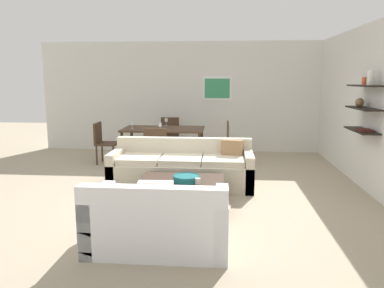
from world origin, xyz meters
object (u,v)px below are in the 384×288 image
(sofa_beige, at_px, (183,169))
(wine_glass_foot, at_px, (160,125))
(dining_chair_head, at_px, (169,133))
(wine_glass_left_near, at_px, (132,123))
(decorative_bowl, at_px, (186,178))
(dining_chair_foot, at_px, (156,147))
(wine_glass_head, at_px, (166,120))
(dining_chair_right_near, at_px, (222,142))
(loveseat_white, at_px, (159,221))
(dining_chair_right_far, at_px, (222,139))
(coffee_table, at_px, (181,195))
(dining_chair_left_near, at_px, (103,140))
(dining_table, at_px, (163,131))
(candle_jar, at_px, (198,181))

(sofa_beige, bearing_deg, wine_glass_foot, 113.93)
(dining_chair_head, height_order, wine_glass_left_near, wine_glass_left_near)
(decorative_bowl, xyz_separation_m, dining_chair_head, (-0.79, 3.75, 0.08))
(dining_chair_foot, relative_size, wine_glass_foot, 5.39)
(wine_glass_head, relative_size, wine_glass_foot, 1.05)
(dining_chair_right_near, height_order, dining_chair_foot, same)
(loveseat_white, relative_size, dining_chair_head, 1.69)
(wine_glass_foot, bearing_deg, wine_glass_left_near, 155.57)
(sofa_beige, xyz_separation_m, dining_chair_right_far, (0.66, 2.01, 0.21))
(loveseat_white, distance_m, coffee_table, 1.28)
(dining_chair_head, bearing_deg, wine_glass_left_near, -123.22)
(loveseat_white, bearing_deg, dining_chair_left_near, 115.50)
(coffee_table, relative_size, decorative_bowl, 3.13)
(dining_chair_left_near, relative_size, wine_glass_foot, 5.39)
(wine_glass_left_near, bearing_deg, dining_chair_right_far, 9.73)
(sofa_beige, relative_size, dining_chair_right_far, 2.70)
(wine_glass_foot, bearing_deg, dining_table, 90.00)
(decorative_bowl, distance_m, wine_glass_left_near, 3.14)
(loveseat_white, distance_m, dining_chair_left_near, 4.41)
(loveseat_white, height_order, dining_chair_foot, dining_chair_foot)
(coffee_table, xyz_separation_m, wine_glass_foot, (-0.72, 2.50, 0.68))
(wine_glass_head, bearing_deg, sofa_beige, -74.50)
(dining_chair_right_far, bearing_deg, decorative_bowl, -98.98)
(sofa_beige, distance_m, wine_glass_left_near, 2.18)
(dining_chair_right_far, relative_size, dining_chair_foot, 1.00)
(dining_chair_left_near, bearing_deg, dining_chair_right_near, 0.00)
(sofa_beige, xyz_separation_m, dining_chair_head, (-0.61, 2.68, 0.21))
(sofa_beige, bearing_deg, dining_chair_foot, 123.82)
(wine_glass_foot, bearing_deg, dining_chair_right_far, 26.21)
(sofa_beige, relative_size, dining_chair_right_near, 2.70)
(coffee_table, relative_size, dining_chair_foot, 1.36)
(loveseat_white, bearing_deg, coffee_table, 85.65)
(dining_chair_left_near, bearing_deg, candle_jar, -51.33)
(dining_table, relative_size, dining_chair_head, 1.98)
(dining_chair_head, bearing_deg, sofa_beige, -77.10)
(dining_chair_left_near, bearing_deg, wine_glass_left_near, 8.78)
(candle_jar, relative_size, dining_chair_foot, 0.09)
(dining_table, relative_size, dining_chair_right_near, 1.98)
(wine_glass_foot, bearing_deg, dining_chair_left_near, 171.05)
(decorative_bowl, height_order, wine_glass_head, wine_glass_head)
(dining_chair_foot, bearing_deg, dining_table, 90.00)
(candle_jar, bearing_deg, dining_chair_left_near, 128.67)
(dining_table, xyz_separation_m, dining_chair_right_far, (1.28, 0.21, -0.18))
(dining_table, relative_size, dining_chair_foot, 1.98)
(sofa_beige, relative_size, dining_chair_foot, 2.70)
(loveseat_white, relative_size, dining_chair_left_near, 1.69)
(loveseat_white, xyz_separation_m, wine_glass_left_near, (-1.27, 4.07, 0.57))
(decorative_bowl, distance_m, dining_chair_head, 3.84)
(dining_chair_right_far, bearing_deg, sofa_beige, -108.26)
(sofa_beige, relative_size, candle_jar, 28.51)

